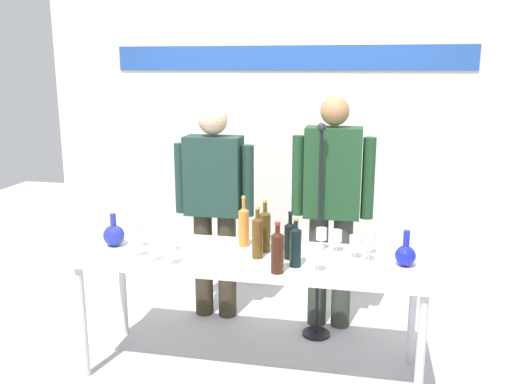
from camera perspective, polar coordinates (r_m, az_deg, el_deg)
ground_plane at (r=3.70m, az=-0.49°, el=-18.06°), size 10.00×10.00×0.00m
back_wall at (r=4.71m, az=3.44°, el=8.06°), size 4.28×0.11×3.00m
display_table at (r=3.38m, az=-0.51°, el=-7.66°), size 2.13×0.67×0.78m
decanter_blue_left at (r=3.63m, az=-14.70°, el=-4.39°), size 0.14×0.14×0.22m
decanter_blue_right at (r=3.28m, az=15.41°, el=-6.37°), size 0.12×0.12×0.22m
presenter_left at (r=4.10m, az=-4.41°, el=-0.70°), size 0.61×0.22×1.64m
presenter_right at (r=3.95m, az=7.98°, el=-0.84°), size 0.59×0.22×1.71m
wine_bottle_0 at (r=3.49m, az=-1.30°, el=-3.52°), size 0.07×0.07×0.33m
wine_bottle_1 at (r=3.27m, az=3.59°, el=-4.95°), size 0.07×0.07×0.29m
wine_bottle_2 at (r=3.39m, az=0.94°, el=-3.95°), size 0.07×0.07×0.33m
wine_bottle_3 at (r=3.27m, az=0.16°, el=-4.63°), size 0.07×0.07×0.32m
wine_bottle_4 at (r=3.15m, az=4.17°, el=-5.58°), size 0.07×0.07×0.29m
wine_bottle_5 at (r=3.05m, az=2.26°, el=-6.16°), size 0.07×0.07×0.30m
wine_glass_left_0 at (r=3.55m, az=-12.39°, el=-4.02°), size 0.07×0.07×0.16m
wine_glass_left_1 at (r=3.28m, az=-10.77°, el=-5.58°), size 0.06×0.06×0.14m
wine_glass_left_2 at (r=3.21m, az=-8.96°, el=-5.81°), size 0.06×0.06×0.15m
wine_glass_left_3 at (r=3.43m, az=-9.25°, el=-4.56°), size 0.07×0.07×0.15m
wine_glass_left_4 at (r=3.38m, az=-12.36°, el=-4.79°), size 0.07×0.07×0.16m
wine_glass_right_0 at (r=3.30m, az=11.78°, el=-5.43°), size 0.06×0.06×0.14m
wine_glass_right_1 at (r=3.08m, az=6.52°, el=-6.42°), size 0.06×0.06×0.15m
wine_glass_right_2 at (r=3.43m, az=8.45°, el=-4.62°), size 0.07×0.07×0.14m
wine_glass_right_3 at (r=3.33m, az=10.35°, el=-5.19°), size 0.07×0.07×0.14m
wine_glass_right_4 at (r=3.41m, az=11.90°, el=-4.55°), size 0.07×0.07×0.16m
wine_glass_right_5 at (r=3.47m, az=6.89°, el=-4.45°), size 0.07×0.07×0.14m
microphone_stand at (r=3.91m, az=6.51°, el=-7.92°), size 0.20×0.20×1.54m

